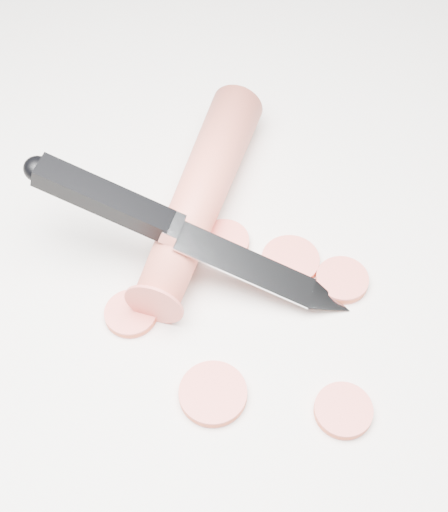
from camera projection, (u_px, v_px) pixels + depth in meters
ground at (223, 254)px, 0.49m from camera, size 2.40×2.40×0.00m
carrot at (200, 194)px, 0.49m from camera, size 0.17×0.13×0.03m
carrot_slice_0 at (343, 411)px, 0.42m from camera, size 0.03×0.03×0.01m
carrot_slice_1 at (224, 242)px, 0.49m from camera, size 0.03×0.03×0.01m
carrot_slice_2 at (290, 261)px, 0.48m from camera, size 0.04×0.04×0.01m
carrot_slice_3 at (131, 314)px, 0.46m from camera, size 0.03×0.03×0.01m
carrot_slice_4 at (342, 280)px, 0.47m from camera, size 0.03×0.03×0.01m
carrot_slice_5 at (213, 394)px, 0.42m from camera, size 0.04×0.04×0.01m
kitchen_knife at (191, 234)px, 0.45m from camera, size 0.14×0.20×0.08m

